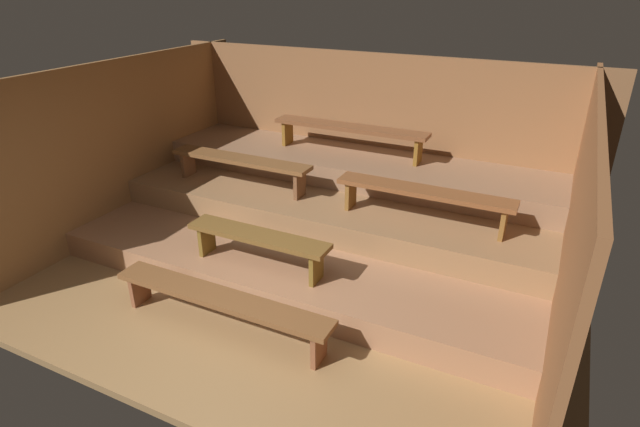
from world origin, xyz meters
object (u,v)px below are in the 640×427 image
at_px(bench_floor_center, 220,301).
at_px(bench_middle_right, 424,195).
at_px(bench_middle_left, 240,162).
at_px(bench_lower_center, 258,240).
at_px(bench_upper_center, 350,130).

height_order(bench_floor_center, bench_middle_right, bench_middle_right).
bearing_deg(bench_floor_center, bench_middle_right, 55.65).
bearing_deg(bench_middle_left, bench_lower_center, -49.91).
distance_m(bench_lower_center, bench_middle_right, 1.93).
bearing_deg(bench_lower_center, bench_upper_center, 88.72).
relative_size(bench_lower_center, bench_middle_right, 0.81).
bearing_deg(bench_upper_center, bench_floor_center, -90.19).
height_order(bench_lower_center, bench_upper_center, bench_upper_center).
relative_size(bench_floor_center, bench_middle_right, 1.17).
distance_m(bench_middle_left, bench_middle_right, 2.48).
relative_size(bench_lower_center, bench_middle_left, 0.81).
bearing_deg(bench_lower_center, bench_middle_left, 130.09).
xyz_separation_m(bench_middle_right, bench_upper_center, (-1.37, 1.06, 0.31)).
distance_m(bench_floor_center, bench_upper_center, 3.21).
distance_m(bench_floor_center, bench_middle_right, 2.52).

